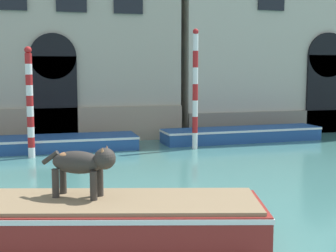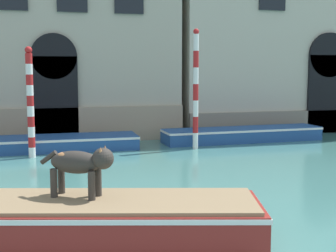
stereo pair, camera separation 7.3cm
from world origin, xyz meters
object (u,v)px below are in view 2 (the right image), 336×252
object	(u,v)px
mooring_pole_0	(196,89)
boat_moored_far	(243,134)
boat_moored_near_palazzo	(46,143)
boat_foreground	(77,219)
dog_on_deck	(81,163)
mooring_pole_2	(30,102)

from	to	relation	value
mooring_pole_0	boat_moored_far	bearing A→B (deg)	26.53
boat_moored_near_palazzo	mooring_pole_0	size ratio (longest dim) A/B	1.52
boat_foreground	boat_moored_near_palazzo	size ratio (longest dim) A/B	0.99
boat_foreground	mooring_pole_0	size ratio (longest dim) A/B	1.50
boat_moored_near_palazzo	mooring_pole_0	world-z (taller)	mooring_pole_0
mooring_pole_0	boat_moored_near_palazzo	bearing A→B (deg)	168.86
boat_foreground	dog_on_deck	size ratio (longest dim) A/B	5.30
boat_moored_far	mooring_pole_0	size ratio (longest dim) A/B	1.52
dog_on_deck	boat_moored_far	xyz separation A→B (m)	(6.96, 9.04, -1.00)
boat_moored_near_palazzo	mooring_pole_2	bearing A→B (deg)	-109.60
dog_on_deck	boat_moored_near_palazzo	bearing A→B (deg)	122.90
mooring_pole_0	mooring_pole_2	world-z (taller)	mooring_pole_0
mooring_pole_2	boat_moored_far	bearing A→B (deg)	9.74
dog_on_deck	boat_moored_near_palazzo	distance (m)	8.95
boat_foreground	mooring_pole_2	xyz separation A→B (m)	(-0.86, 7.82, 1.40)
boat_foreground	mooring_pole_2	world-z (taller)	mooring_pole_2
mooring_pole_2	mooring_pole_0	bearing A→B (deg)	1.96
boat_moored_far	mooring_pole_0	world-z (taller)	mooring_pole_0
boat_foreground	dog_on_deck	world-z (taller)	dog_on_deck
boat_moored_near_palazzo	mooring_pole_2	xyz separation A→B (m)	(-0.44, -1.20, 1.52)
mooring_pole_0	dog_on_deck	bearing A→B (deg)	-120.39
dog_on_deck	boat_moored_near_palazzo	world-z (taller)	dog_on_deck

